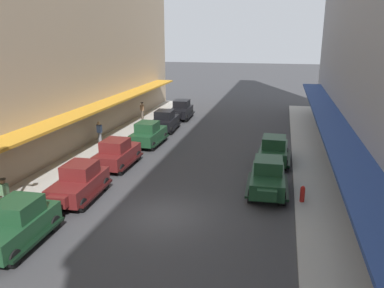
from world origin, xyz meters
name	(u,v)px	position (x,y,z in m)	size (l,w,h in m)	color
ground_plane	(163,216)	(0.00, 0.00, 0.00)	(200.00, 200.00, 0.00)	#38383A
sidewalk_left	(21,199)	(-7.50, 0.00, 0.07)	(3.00, 60.00, 0.15)	#A8A59E
sidewalk_right	(333,233)	(7.50, 0.00, 0.07)	(3.00, 60.00, 0.15)	#A8A59E
parked_car_0	(149,133)	(-4.56, 11.04, 0.94)	(2.20, 4.28, 1.84)	#193D23
parked_car_1	(117,153)	(-4.83, 5.91, 0.94)	(2.15, 4.26, 1.84)	#591919
parked_car_2	(181,109)	(-4.58, 20.81, 0.94)	(2.27, 4.31, 1.84)	black
parked_car_3	(165,120)	(-4.68, 15.72, 0.94)	(2.30, 4.32, 1.84)	black
parked_car_4	(16,223)	(-4.85, -3.74, 0.94)	(2.25, 4.30, 1.84)	#193D23
parked_car_5	(79,181)	(-4.69, 0.90, 0.94)	(2.31, 4.32, 1.84)	#591919
parked_car_6	(274,149)	(4.77, 8.91, 0.94)	(2.20, 4.28, 1.84)	#193D23
parked_car_7	(268,176)	(4.60, 3.83, 0.94)	(2.23, 4.29, 1.84)	#193D23
fire_hydrant	(302,194)	(6.35, 2.80, 0.56)	(0.24, 0.24, 0.82)	#B21E19
pedestrian_0	(142,111)	(-8.02, 19.04, 1.01)	(0.36, 0.28, 1.67)	#4C4238
pedestrian_1	(99,132)	(-8.29, 10.45, 0.99)	(0.36, 0.24, 1.64)	#2D2D33
pedestrian_2	(100,133)	(-8.16, 10.21, 0.99)	(0.36, 0.24, 1.64)	slate
pedestrian_4	(5,195)	(-7.06, -1.58, 1.01)	(0.36, 0.28, 1.67)	slate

